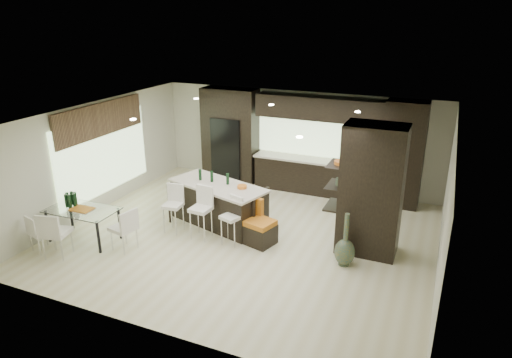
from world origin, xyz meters
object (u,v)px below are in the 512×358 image
at_px(stool_mid, 201,218).
at_px(dining_table, 84,225).
at_px(floor_vase, 346,240).
at_px(stool_right, 231,225).
at_px(chair_end, 124,231).
at_px(kitchen_island, 218,204).
at_px(bench, 245,227).
at_px(stool_left, 173,214).
at_px(chair_near, 57,236).
at_px(chair_far, 42,234).

distance_m(stool_mid, dining_table, 2.54).
relative_size(floor_vase, dining_table, 0.73).
xyz_separation_m(stool_right, chair_end, (-1.94, -1.11, 0.00)).
relative_size(kitchen_island, bench, 1.66).
relative_size(stool_left, chair_near, 0.97).
bearing_deg(dining_table, stool_right, 18.88).
distance_m(stool_mid, stool_right, 0.72).
height_order(bench, floor_vase, floor_vase).
xyz_separation_m(stool_left, dining_table, (-1.57, -1.11, -0.08)).
relative_size(dining_table, chair_end, 1.77).
bearing_deg(stool_left, chair_far, -145.21).
xyz_separation_m(kitchen_island, bench, (0.89, -0.45, -0.22)).
distance_m(stool_left, dining_table, 1.92).
distance_m(stool_right, bench, 0.41).
bearing_deg(chair_end, stool_mid, -37.12).
bearing_deg(bench, chair_near, -129.59).
xyz_separation_m(stool_mid, chair_near, (-2.29, -1.85, -0.01)).
bearing_deg(bench, kitchen_island, 168.85).
bearing_deg(chair_far, chair_end, 40.30).
bearing_deg(stool_right, stool_mid, -158.26).
relative_size(stool_left, dining_table, 0.59).
relative_size(stool_mid, floor_vase, 0.86).
xyz_separation_m(bench, chair_end, (-2.11, -1.46, 0.16)).
bearing_deg(floor_vase, stool_mid, -178.18).
xyz_separation_m(bench, floor_vase, (2.26, -0.26, 0.28)).
bearing_deg(kitchen_island, dining_table, -123.62).
bearing_deg(stool_right, kitchen_island, 152.40).
distance_m(stool_left, chair_near, 2.43).
bearing_deg(chair_end, stool_right, -49.12).
distance_m(floor_vase, chair_end, 4.54).
bearing_deg(stool_right, chair_near, -128.04).
relative_size(stool_left, stool_right, 1.04).
bearing_deg(chair_end, kitchen_island, -21.61).
xyz_separation_m(stool_right, chair_far, (-3.48, -1.82, -0.05)).
distance_m(kitchen_island, dining_table, 2.98).
bearing_deg(stool_left, bench, 5.50).
relative_size(kitchen_island, stool_right, 2.75).
bearing_deg(bench, stool_left, -152.07).
bearing_deg(stool_left, chair_near, -137.01).
bearing_deg(floor_vase, bench, 173.33).
distance_m(stool_left, stool_mid, 0.72).
height_order(stool_right, floor_vase, floor_vase).
height_order(stool_mid, bench, stool_mid).
bearing_deg(chair_near, dining_table, 75.75).
xyz_separation_m(kitchen_island, chair_far, (-2.76, -2.62, -0.11)).
bearing_deg(chair_near, stool_right, 17.57).
bearing_deg(bench, stool_right, -100.64).
height_order(stool_mid, chair_near, stool_mid).
bearing_deg(stool_right, chair_end, -130.02).
height_order(stool_right, bench, stool_right).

